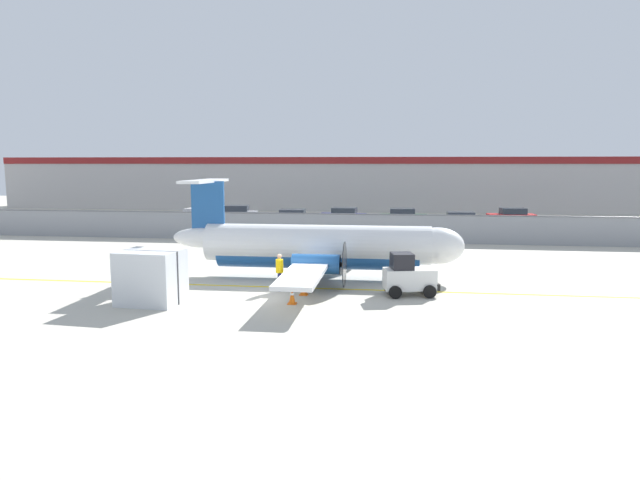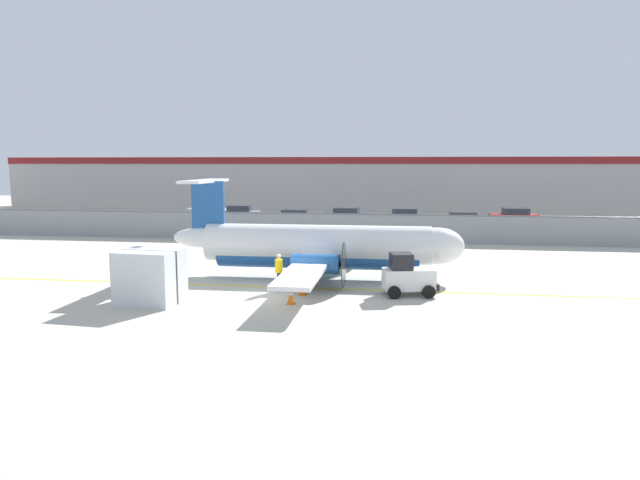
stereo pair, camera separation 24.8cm
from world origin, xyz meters
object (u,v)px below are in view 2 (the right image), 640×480
Objects in this scene: traffic_cone_far_left at (291,296)px; parked_car_6 at (514,217)px; commuter_airplane at (322,247)px; cargo_container at (150,277)px; traffic_cone_near_right at (303,288)px; parked_car_2 at (296,218)px; parked_car_4 at (406,217)px; ground_crew_worker at (279,270)px; parked_car_5 at (464,222)px; traffic_cone_near_left at (304,272)px; parked_car_1 at (238,214)px; baggage_tug at (408,276)px; parked_car_0 at (208,211)px; parked_car_3 at (345,216)px.

parked_car_6 is at bearing 65.21° from traffic_cone_far_left.
commuter_airplane reaches higher than cargo_container.
commuter_airplane is 4.03m from traffic_cone_near_right.
parked_car_2 is at bearing 100.33° from traffic_cone_far_left.
parked_car_4 reaches higher than traffic_cone_near_right.
ground_crew_worker is 26.35m from parked_car_5.
parked_car_6 is (9.85, 1.98, 0.00)m from parked_car_4.
traffic_cone_near_right is (0.59, -3.65, 0.00)m from traffic_cone_near_left.
ground_crew_worker is 2.66× the size of traffic_cone_near_right.
traffic_cone_near_right is at bearing 104.92° from parked_car_1.
parked_car_4 is 10.04m from parked_car_6.
traffic_cone_near_right is (-0.32, -3.81, -1.29)m from commuter_airplane.
baggage_tug is 27.32m from parked_car_4.
commuter_airplane is at bearing 48.82° from cargo_container.
parked_car_1 is 16.23m from parked_car_4.
parked_car_0 is 4.85m from parked_car_1.
parked_car_5 is (15.35, 27.09, -0.21)m from cargo_container.
parked_car_5 is (4.82, 24.20, 0.04)m from baggage_tug.
parked_car_5 is at bearing -4.68° from parked_car_2.
parked_car_2 reaches higher than traffic_cone_near_right.
traffic_cone_far_left is (1.01, -2.29, -0.64)m from ground_crew_worker.
ground_crew_worker reaches higher than traffic_cone_near_right.
baggage_tug reaches higher than ground_crew_worker.
parked_car_1 is 21.52m from parked_car_5.
traffic_cone_far_left is (-0.53, -5.48, -1.29)m from commuter_airplane.
traffic_cone_far_left is 27.62m from parked_car_2.
baggage_tug is 4.61m from traffic_cone_near_right.
traffic_cone_near_left is 5.33m from traffic_cone_far_left.
parked_car_4 is at bearing -176.59° from parked_car_3.
parked_car_1 is 1.03× the size of parked_car_2.
cargo_container is 30.73m from parked_car_3.
cargo_container is at bearing -158.70° from traffic_cone_near_right.
ground_crew_worker and parked_car_2 have the same top height.
traffic_cone_near_left is (5.39, 5.98, -0.79)m from cargo_container.
parked_car_1 reaches higher than traffic_cone_near_left.
parked_car_1 is at bearing 111.57° from traffic_cone_near_right.
parked_car_1 is (-11.96, 25.64, -0.71)m from commuter_airplane.
parked_car_4 is (9.67, 2.38, 0.00)m from parked_car_2.
commuter_airplane is at bearing -101.58° from parked_car_4.
parked_car_1 is 26.00m from parked_car_6.
cargo_container is 0.59× the size of parked_car_3.
traffic_cone_near_left is at bearing 60.58° from ground_crew_worker.
parked_car_6 is (26.00, 0.41, 0.00)m from parked_car_1.
traffic_cone_near_right is at bearing -95.25° from commuter_airplane.
parked_car_2 is at bearing 101.81° from traffic_cone_near_left.
baggage_tug reaches higher than parked_car_4.
traffic_cone_near_left and traffic_cone_near_right have the same top height.
commuter_airplane is 3.79× the size of parked_car_5.
baggage_tug is 3.93× the size of traffic_cone_near_right.
parked_car_4 is at bearing 80.80° from traffic_cone_near_right.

